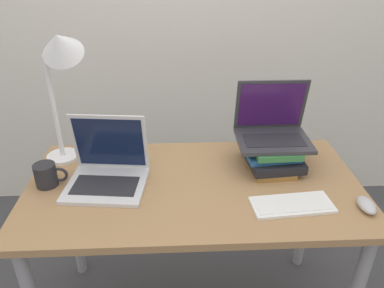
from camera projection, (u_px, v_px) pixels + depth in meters
name	position (u px, v px, depth m)	size (l,w,h in m)	color
desk	(194.00, 202.00, 1.54)	(1.33, 0.69, 0.76)	#9E754C
laptop_left	(107.00, 171.00, 1.48)	(0.33, 0.29, 0.27)	silver
book_stack	(271.00, 155.00, 1.59)	(0.25, 0.28, 0.11)	olive
laptop_on_books	(272.00, 128.00, 1.58)	(0.30, 0.24, 0.25)	#333338
wireless_keyboard	(292.00, 205.00, 1.36)	(0.31, 0.15, 0.01)	white
mouse	(367.00, 205.00, 1.34)	(0.06, 0.10, 0.04)	#B2B2B7
mug	(47.00, 175.00, 1.47)	(0.13, 0.09, 0.09)	#232328
desk_lamp	(60.00, 61.00, 1.43)	(0.23, 0.20, 0.60)	white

